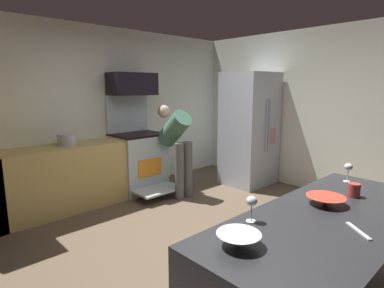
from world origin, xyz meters
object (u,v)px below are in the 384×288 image
person_cook (177,142)px  wine_glass_mid (252,203)px  mixing_bowl_small (325,200)px  stock_pot (67,140)px  microwave (132,84)px  mug_coffee (354,190)px  oven_range (138,160)px  mixing_bowl_large (239,240)px  refrigerator (249,129)px  wine_glass_near (348,168)px

person_cook → wine_glass_mid: person_cook is taller
mixing_bowl_small → stock_pot: (-0.43, 3.38, 0.05)m
microwave → mug_coffee: bearing=-96.3°
oven_range → mixing_bowl_large: 3.69m
person_cook → wine_glass_mid: bearing=-122.1°
microwave → mug_coffee: 3.64m
microwave → refrigerator: refrigerator is taller
refrigerator → person_cook: refrigerator is taller
refrigerator → stock_pot: refrigerator is taller
mixing_bowl_large → stock_pot: (0.45, 3.32, 0.05)m
microwave → wine_glass_near: 3.43m
mixing_bowl_small → stock_pot: size_ratio=1.03×
mixing_bowl_large → mug_coffee: 1.20m
person_cook → stock_pot: size_ratio=5.58×
oven_range → mixing_bowl_small: oven_range is taller
mug_coffee → stock_pot: (-0.73, 3.45, 0.03)m
person_cook → mixing_bowl_large: bearing=-125.1°
wine_glass_mid → mug_coffee: wine_glass_mid is taller
oven_range → mixing_bowl_small: 3.46m
wine_glass_near → mug_coffee: size_ratio=1.63×
person_cook → mixing_bowl_large: size_ratio=6.14×
mug_coffee → mixing_bowl_small: bearing=166.4°
microwave → stock_pot: (-1.13, -0.08, -0.75)m
person_cook → wine_glass_near: person_cook is taller
refrigerator → wine_glass_mid: bearing=-143.3°
mixing_bowl_small → wine_glass_mid: wine_glass_mid is taller
microwave → stock_pot: 1.36m
mixing_bowl_large → refrigerator: bearing=35.7°
person_cook → mixing_bowl_large: 3.29m
mixing_bowl_large → wine_glass_mid: wine_glass_mid is taller
mug_coffee → stock_pot: size_ratio=0.40×
refrigerator → wine_glass_near: size_ratio=11.83×
microwave → stock_pot: bearing=-175.9°
mixing_bowl_large → stock_pot: stock_pot is taller
wine_glass_near → refrigerator: bearing=53.3°
mixing_bowl_small → stock_pot: stock_pot is taller
refrigerator → mug_coffee: size_ratio=19.25×
mixing_bowl_small → stock_pot: bearing=97.3°
refrigerator → mixing_bowl_small: size_ratio=7.40×
refrigerator → mixing_bowl_large: size_ratio=8.41×
oven_range → refrigerator: (1.65, -0.98, 0.45)m
wine_glass_near → wine_glass_mid: 1.25m
mixing_bowl_large → stock_pot: 3.35m
refrigerator → mug_coffee: 3.19m
mixing_bowl_small → wine_glass_near: bearing=8.7°
oven_range → mug_coffee: size_ratio=15.56×
wine_glass_mid → stock_pot: bearing=87.0°
refrigerator → mixing_bowl_large: 3.98m
mixing_bowl_small → microwave: bearing=78.6°
microwave → refrigerator: bearing=-33.2°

